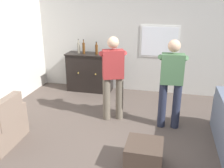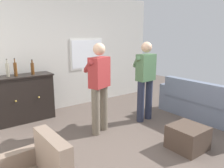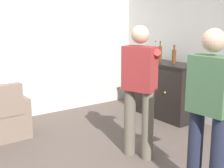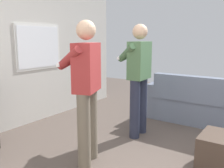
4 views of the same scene
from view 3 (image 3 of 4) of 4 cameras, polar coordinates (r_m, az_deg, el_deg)
The scene contains 7 objects.
wall_side_left at distance 5.58m, azimuth -18.89°, elevation 7.67°, with size 0.12×5.20×2.80m, color silver.
sideboard_cabinet at distance 5.64m, azimuth 9.68°, elevation -1.08°, with size 1.19×0.49×0.99m.
bottle_wine_green at distance 5.72m, azimuth 7.92°, elevation 5.64°, with size 0.07×0.07×0.36m.
bottle_liquor_amber at distance 5.37m, azimuth 11.26°, elevation 4.98°, with size 0.07×0.07×0.32m.
bottle_spirits_clear at distance 5.60m, azimuth 8.76°, elevation 5.50°, with size 0.07×0.07×0.37m.
person_standing_left at distance 3.90m, azimuth 5.09°, elevation -0.31°, with size 0.52×0.52×1.68m.
person_standing_right at distance 3.11m, azimuth 17.48°, elevation -4.07°, with size 0.56×0.49×1.68m.
Camera 3 is at (2.66, -1.64, 1.78)m, focal length 50.00 mm.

